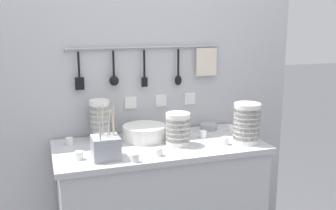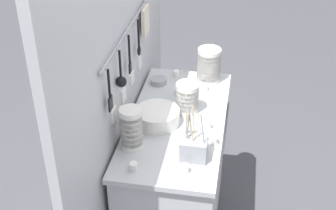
{
  "view_description": "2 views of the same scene",
  "coord_description": "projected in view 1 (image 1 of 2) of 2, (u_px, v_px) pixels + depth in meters",
  "views": [
    {
      "loc": [
        -0.6,
        -1.96,
        1.63
      ],
      "look_at": [
        0.04,
        -0.03,
        1.18
      ],
      "focal_mm": 42.0,
      "sensor_mm": 36.0,
      "label": 1
    },
    {
      "loc": [
        -2.14,
        -0.32,
        2.43
      ],
      "look_at": [
        -0.08,
        0.04,
        1.09
      ],
      "focal_mm": 50.0,
      "sensor_mm": 36.0,
      "label": 2
    }
  ],
  "objects": [
    {
      "name": "bowl_stack_wide_centre",
      "position": [
        247.0,
        123.0,
        2.14
      ],
      "size": [
        0.15,
        0.15,
        0.22
      ],
      "color": "silver",
      "rests_on": "counter"
    },
    {
      "name": "cup_front_left",
      "position": [
        159.0,
        152.0,
        1.96
      ],
      "size": [
        0.04,
        0.04,
        0.04
      ],
      "color": "silver",
      "rests_on": "counter"
    },
    {
      "name": "cup_beside_plates",
      "position": [
        203.0,
        134.0,
        2.25
      ],
      "size": [
        0.04,
        0.04,
        0.04
      ],
      "color": "silver",
      "rests_on": "counter"
    },
    {
      "name": "cup_back_left",
      "position": [
        225.0,
        141.0,
        2.13
      ],
      "size": [
        0.04,
        0.04,
        0.04
      ],
      "color": "silver",
      "rests_on": "counter"
    },
    {
      "name": "cup_mid_row",
      "position": [
        135.0,
        158.0,
        1.87
      ],
      "size": [
        0.04,
        0.04,
        0.04
      ],
      "color": "silver",
      "rests_on": "counter"
    },
    {
      "name": "cup_by_caddy",
      "position": [
        232.0,
        129.0,
        2.36
      ],
      "size": [
        0.04,
        0.04,
        0.04
      ],
      "color": "silver",
      "rests_on": "counter"
    },
    {
      "name": "cutlery_caddy",
      "position": [
        106.0,
        147.0,
        1.91
      ],
      "size": [
        0.13,
        0.13,
        0.27
      ],
      "color": "#93969E",
      "rests_on": "counter"
    },
    {
      "name": "steel_mixing_bowl",
      "position": [
        208.0,
        127.0,
        2.42
      ],
      "size": [
        0.1,
        0.1,
        0.04
      ],
      "color": "#93969E",
      "rests_on": "counter"
    },
    {
      "name": "cup_centre",
      "position": [
        69.0,
        141.0,
        2.12
      ],
      "size": [
        0.04,
        0.04,
        0.04
      ],
      "color": "silver",
      "rests_on": "counter"
    },
    {
      "name": "cup_edge_far",
      "position": [
        79.0,
        155.0,
        1.9
      ],
      "size": [
        0.04,
        0.04,
        0.04
      ],
      "color": "silver",
      "rests_on": "counter"
    },
    {
      "name": "bowl_stack_tall_left",
      "position": [
        178.0,
        129.0,
        2.11
      ],
      "size": [
        0.13,
        0.13,
        0.18
      ],
      "color": "silver",
      "rests_on": "counter"
    },
    {
      "name": "back_wall",
      "position": [
        145.0,
        123.0,
        2.41
      ],
      "size": [
        1.93,
        0.09,
        1.99
      ],
      "color": "#B2B2B7",
      "rests_on": "ground"
    },
    {
      "name": "bowl_stack_back_corner",
      "position": [
        100.0,
        120.0,
        2.2
      ],
      "size": [
        0.11,
        0.11,
        0.23
      ],
      "color": "silver",
      "rests_on": "counter"
    },
    {
      "name": "plate_stack",
      "position": [
        144.0,
        133.0,
        2.21
      ],
      "size": [
        0.24,
        0.24,
        0.08
      ],
      "color": "silver",
      "rests_on": "counter"
    }
  ]
}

